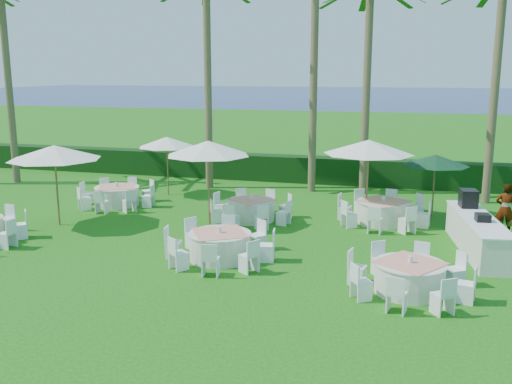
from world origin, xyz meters
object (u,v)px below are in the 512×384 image
staff_person (505,209)px  banquet_table_d (117,195)px  umbrella_d (369,147)px  banquet_table_e (251,209)px  umbrella_green (435,160)px  umbrella_a (54,152)px  umbrella_b (208,148)px  banquet_table_c (409,277)px  umbrella_c (167,142)px  banquet_table_b (220,245)px  banquet_table_f (383,211)px  buffet_table (477,233)px

staff_person → banquet_table_d: bearing=3.8°
staff_person → umbrella_d: bearing=-3.7°
banquet_table_e → umbrella_green: 6.70m
umbrella_a → umbrella_b: 5.06m
banquet_table_d → staff_person: bearing=-1.0°
banquet_table_e → banquet_table_c: bearing=-45.0°
banquet_table_c → umbrella_c: umbrella_c is taller
banquet_table_d → staff_person: (13.83, -0.25, 0.43)m
umbrella_d → umbrella_green: 2.55m
umbrella_c → umbrella_d: 8.57m
banquet_table_b → banquet_table_f: size_ratio=0.98×
umbrella_a → buffet_table: size_ratio=0.68×
banquet_table_b → buffet_table: (6.88, 2.68, 0.14)m
banquet_table_c → umbrella_a: 12.05m
banquet_table_d → umbrella_d: umbrella_d is taller
umbrella_b → umbrella_green: 7.98m
banquet_table_b → banquet_table_e: (-0.32, 4.29, -0.02)m
banquet_table_b → umbrella_a: bearing=163.1°
banquet_table_e → umbrella_b: (-1.25, -0.84, 2.20)m
umbrella_a → buffet_table: 13.45m
umbrella_green → buffet_table: umbrella_green is taller
banquet_table_e → staff_person: 8.26m
umbrella_d → umbrella_green: bearing=26.0°
buffet_table → staff_person: 2.36m
umbrella_a → buffet_table: bearing=3.1°
umbrella_b → buffet_table: umbrella_b is taller
banquet_table_e → banquet_table_d: bearing=172.4°
umbrella_c → umbrella_green: umbrella_c is taller
umbrella_d → buffet_table: umbrella_d is taller
umbrella_c → umbrella_green: 10.63m
banquet_table_b → umbrella_c: 8.99m
staff_person → umbrella_b: bearing=12.9°
banquet_table_e → banquet_table_b: bearing=-85.7°
staff_person → banquet_table_e: bearing=8.3°
banquet_table_d → umbrella_c: size_ratio=1.21×
banquet_table_b → umbrella_green: size_ratio=1.30×
umbrella_d → banquet_table_d: bearing=-177.5°
banquet_table_e → umbrella_b: bearing=-145.9°
banquet_table_c → buffet_table: bearing=64.4°
banquet_table_c → umbrella_c: 13.15m
banquet_table_b → umbrella_d: 6.83m
banquet_table_f → umbrella_a: umbrella_a is taller
banquet_table_e → umbrella_a: 6.84m
banquet_table_b → banquet_table_d: 7.78m
umbrella_green → umbrella_d: bearing=-154.0°
banquet_table_b → staff_person: size_ratio=1.86×
umbrella_d → buffet_table: size_ratio=0.69×
banquet_table_c → umbrella_a: umbrella_a is taller
umbrella_c → buffet_table: 12.73m
umbrella_c → umbrella_green: (10.60, -0.82, -0.19)m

